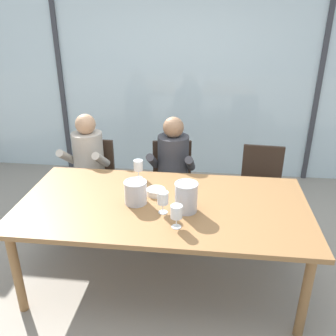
{
  "coord_description": "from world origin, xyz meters",
  "views": [
    {
      "loc": [
        0.33,
        -2.48,
        2.19
      ],
      "look_at": [
        0.0,
        0.35,
        0.91
      ],
      "focal_mm": 38.45,
      "sensor_mm": 36.0,
      "label": 1
    }
  ],
  "objects_px": {
    "chair_left_of_center": "(172,176)",
    "ice_bucket_primary": "(136,192)",
    "wine_glass_center_pour": "(138,166)",
    "person_beige_jumper": "(86,164)",
    "wine_glass_by_left_taster": "(163,199)",
    "chair_near_curtain": "(93,174)",
    "tasting_bowl": "(156,192)",
    "chair_center": "(261,182)",
    "wine_glass_near_bucket": "(176,213)",
    "person_charcoal_jacket": "(172,168)",
    "dining_table": "(163,210)",
    "ice_bucket_secondary": "(186,197)"
  },
  "relations": [
    {
      "from": "wine_glass_by_left_taster",
      "to": "ice_bucket_secondary",
      "type": "bearing_deg",
      "value": 15.8
    },
    {
      "from": "chair_left_of_center",
      "to": "wine_glass_near_bucket",
      "type": "bearing_deg",
      "value": -90.51
    },
    {
      "from": "dining_table",
      "to": "person_beige_jumper",
      "type": "xyz_separation_m",
      "value": [
        -0.92,
        0.85,
        -0.01
      ]
    },
    {
      "from": "ice_bucket_secondary",
      "to": "wine_glass_near_bucket",
      "type": "bearing_deg",
      "value": -102.4
    },
    {
      "from": "chair_left_of_center",
      "to": "chair_center",
      "type": "bearing_deg",
      "value": -10.0
    },
    {
      "from": "chair_left_of_center",
      "to": "tasting_bowl",
      "type": "relative_size",
      "value": 5.67
    },
    {
      "from": "ice_bucket_primary",
      "to": "tasting_bowl",
      "type": "xyz_separation_m",
      "value": [
        0.14,
        0.16,
        -0.07
      ]
    },
    {
      "from": "chair_left_of_center",
      "to": "ice_bucket_secondary",
      "type": "relative_size",
      "value": 3.76
    },
    {
      "from": "dining_table",
      "to": "chair_near_curtain",
      "type": "relative_size",
      "value": 2.61
    },
    {
      "from": "person_beige_jumper",
      "to": "wine_glass_center_pour",
      "type": "height_order",
      "value": "person_beige_jumper"
    },
    {
      "from": "dining_table",
      "to": "ice_bucket_primary",
      "type": "relative_size",
      "value": 12.21
    },
    {
      "from": "ice_bucket_primary",
      "to": "tasting_bowl",
      "type": "relative_size",
      "value": 1.21
    },
    {
      "from": "tasting_bowl",
      "to": "wine_glass_by_left_taster",
      "type": "xyz_separation_m",
      "value": [
        0.09,
        -0.28,
        0.09
      ]
    },
    {
      "from": "person_charcoal_jacket",
      "to": "wine_glass_center_pour",
      "type": "distance_m",
      "value": 0.53
    },
    {
      "from": "chair_left_of_center",
      "to": "wine_glass_near_bucket",
      "type": "xyz_separation_m",
      "value": [
        0.17,
        -1.35,
        0.36
      ]
    },
    {
      "from": "chair_near_curtain",
      "to": "person_beige_jumper",
      "type": "height_order",
      "value": "person_beige_jumper"
    },
    {
      "from": "person_charcoal_jacket",
      "to": "ice_bucket_primary",
      "type": "height_order",
      "value": "person_charcoal_jacket"
    },
    {
      "from": "person_beige_jumper",
      "to": "wine_glass_near_bucket",
      "type": "relative_size",
      "value": 6.9
    },
    {
      "from": "wine_glass_by_left_taster",
      "to": "wine_glass_near_bucket",
      "type": "distance_m",
      "value": 0.22
    },
    {
      "from": "dining_table",
      "to": "person_beige_jumper",
      "type": "bearing_deg",
      "value": 137.28
    },
    {
      "from": "person_charcoal_jacket",
      "to": "wine_glass_by_left_taster",
      "type": "bearing_deg",
      "value": -84.99
    },
    {
      "from": "chair_center",
      "to": "wine_glass_near_bucket",
      "type": "xyz_separation_m",
      "value": [
        -0.77,
        -1.31,
        0.36
      ]
    },
    {
      "from": "chair_near_curtain",
      "to": "person_beige_jumper",
      "type": "bearing_deg",
      "value": -100.1
    },
    {
      "from": "dining_table",
      "to": "chair_left_of_center",
      "type": "relative_size",
      "value": 2.61
    },
    {
      "from": "chair_near_curtain",
      "to": "person_charcoal_jacket",
      "type": "relative_size",
      "value": 0.73
    },
    {
      "from": "person_beige_jumper",
      "to": "chair_left_of_center",
      "type": "bearing_deg",
      "value": 14.9
    },
    {
      "from": "wine_glass_near_bucket",
      "to": "person_charcoal_jacket",
      "type": "bearing_deg",
      "value": 97.54
    },
    {
      "from": "ice_bucket_primary",
      "to": "ice_bucket_secondary",
      "type": "bearing_deg",
      "value": -10.41
    },
    {
      "from": "chair_left_of_center",
      "to": "wine_glass_near_bucket",
      "type": "height_order",
      "value": "wine_glass_near_bucket"
    },
    {
      "from": "chair_center",
      "to": "wine_glass_by_left_taster",
      "type": "distance_m",
      "value": 1.48
    },
    {
      "from": "person_charcoal_jacket",
      "to": "chair_center",
      "type": "bearing_deg",
      "value": 10.72
    },
    {
      "from": "chair_near_curtain",
      "to": "chair_center",
      "type": "distance_m",
      "value": 1.81
    },
    {
      "from": "ice_bucket_primary",
      "to": "chair_near_curtain",
      "type": "bearing_deg",
      "value": 124.78
    },
    {
      "from": "chair_near_curtain",
      "to": "wine_glass_center_pour",
      "type": "height_order",
      "value": "wine_glass_center_pour"
    },
    {
      "from": "wine_glass_center_pour",
      "to": "wine_glass_by_left_taster",
      "type": "bearing_deg",
      "value": -62.45
    },
    {
      "from": "person_beige_jumper",
      "to": "wine_glass_by_left_taster",
      "type": "xyz_separation_m",
      "value": [
        0.94,
        -1.0,
        0.19
      ]
    },
    {
      "from": "chair_left_of_center",
      "to": "ice_bucket_primary",
      "type": "xyz_separation_m",
      "value": [
        -0.18,
        -1.04,
        0.34
      ]
    },
    {
      "from": "person_beige_jumper",
      "to": "wine_glass_near_bucket",
      "type": "height_order",
      "value": "person_beige_jumper"
    },
    {
      "from": "person_beige_jumper",
      "to": "wine_glass_by_left_taster",
      "type": "bearing_deg",
      "value": -42.04
    },
    {
      "from": "dining_table",
      "to": "wine_glass_center_pour",
      "type": "bearing_deg",
      "value": 123.0
    },
    {
      "from": "chair_left_of_center",
      "to": "chair_center",
      "type": "height_order",
      "value": "same"
    },
    {
      "from": "dining_table",
      "to": "wine_glass_by_left_taster",
      "type": "height_order",
      "value": "wine_glass_by_left_taster"
    },
    {
      "from": "tasting_bowl",
      "to": "chair_center",
      "type": "bearing_deg",
      "value": 40.56
    },
    {
      "from": "chair_center",
      "to": "wine_glass_by_left_taster",
      "type": "relative_size",
      "value": 5.07
    },
    {
      "from": "chair_left_of_center",
      "to": "dining_table",
      "type": "bearing_deg",
      "value": -95.95
    },
    {
      "from": "chair_left_of_center",
      "to": "wine_glass_center_pour",
      "type": "xyz_separation_m",
      "value": [
        -0.25,
        -0.59,
        0.36
      ]
    },
    {
      "from": "person_charcoal_jacket",
      "to": "wine_glass_center_pour",
      "type": "bearing_deg",
      "value": -118.85
    },
    {
      "from": "tasting_bowl",
      "to": "wine_glass_by_left_taster",
      "type": "relative_size",
      "value": 0.89
    },
    {
      "from": "chair_near_curtain",
      "to": "chair_left_of_center",
      "type": "bearing_deg",
      "value": 6.54
    },
    {
      "from": "chair_left_of_center",
      "to": "wine_glass_by_left_taster",
      "type": "relative_size",
      "value": 5.07
    }
  ]
}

